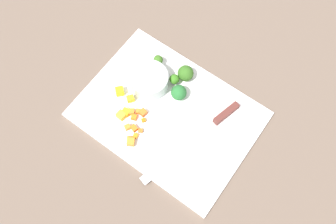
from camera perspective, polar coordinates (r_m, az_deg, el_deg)
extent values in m
plane|color=brown|center=(0.97, 0.00, -0.49)|extent=(4.00, 4.00, 0.00)
cube|color=white|center=(0.96, 0.00, -0.36)|extent=(0.45, 0.33, 0.01)
cylinder|color=#B2C1BD|center=(0.97, -2.96, 4.91)|extent=(0.10, 0.10, 0.05)
cube|color=silver|center=(0.91, -0.12, -7.74)|extent=(0.06, 0.16, 0.00)
cube|color=#5A2C26|center=(0.95, 9.05, -0.22)|extent=(0.04, 0.08, 0.02)
cube|color=orange|center=(0.93, -6.04, -4.10)|extent=(0.02, 0.01, 0.01)
cube|color=orange|center=(0.95, -4.67, 0.10)|extent=(0.02, 0.02, 0.01)
cube|color=orange|center=(0.94, -6.31, -2.37)|extent=(0.02, 0.02, 0.01)
cube|color=orange|center=(0.95, -5.32, -0.83)|extent=(0.02, 0.02, 0.01)
cube|color=orange|center=(0.92, -5.81, -4.65)|extent=(0.03, 0.03, 0.02)
cube|color=orange|center=(0.94, -3.83, -1.30)|extent=(0.01, 0.01, 0.01)
cube|color=orange|center=(0.94, -4.30, -2.91)|extent=(0.01, 0.01, 0.01)
cube|color=orange|center=(0.95, -5.69, 0.01)|extent=(0.02, 0.02, 0.01)
cube|color=orange|center=(0.93, -5.09, -3.75)|extent=(0.01, 0.01, 0.01)
cube|color=orange|center=(0.94, -5.31, -2.53)|extent=(0.02, 0.02, 0.01)
cube|color=orange|center=(0.95, -3.90, -0.10)|extent=(0.02, 0.02, 0.02)
cube|color=yellow|center=(0.95, -7.31, -0.51)|extent=(0.02, 0.02, 0.02)
cube|color=yellow|center=(0.97, -5.86, 2.07)|extent=(0.02, 0.02, 0.02)
cube|color=yellow|center=(0.95, -6.56, -0.02)|extent=(0.02, 0.02, 0.02)
cube|color=yellow|center=(0.98, -7.53, 3.22)|extent=(0.03, 0.03, 0.02)
cylinder|color=#87C45E|center=(0.99, 2.71, 5.58)|extent=(0.02, 0.02, 0.01)
sphere|color=#346520|center=(0.98, 2.75, 6.06)|extent=(0.04, 0.04, 0.04)
cylinder|color=#85B669|center=(0.98, 0.98, 4.76)|extent=(0.01, 0.01, 0.01)
sphere|color=#37751E|center=(0.97, 1.00, 5.14)|extent=(0.03, 0.03, 0.03)
cylinder|color=#83B06C|center=(1.01, -1.52, 7.71)|extent=(0.01, 0.01, 0.02)
sphere|color=#3A6920|center=(1.00, -1.54, 8.13)|extent=(0.03, 0.03, 0.03)
cylinder|color=#8BB166|center=(0.97, 1.66, 2.61)|extent=(0.01, 0.01, 0.01)
sphere|color=#276B30|center=(0.95, 1.69, 3.05)|extent=(0.04, 0.04, 0.04)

